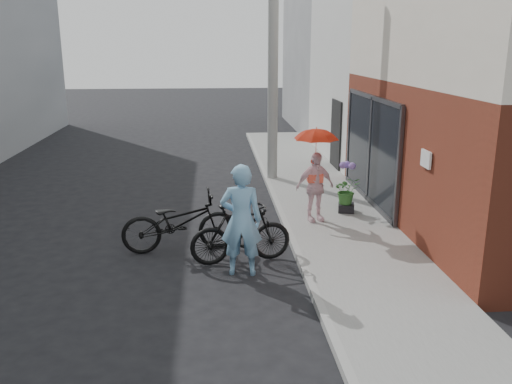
{
  "coord_description": "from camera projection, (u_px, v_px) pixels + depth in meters",
  "views": [
    {
      "loc": [
        -0.58,
        -8.83,
        3.77
      ],
      "look_at": [
        0.22,
        0.88,
        1.1
      ],
      "focal_mm": 38.0,
      "sensor_mm": 36.0,
      "label": 1
    }
  ],
  "objects": [
    {
      "name": "curb",
      "position": [
        285.0,
        225.0,
        11.51
      ],
      "size": [
        0.12,
        24.0,
        0.12
      ],
      "primitive_type": "cube",
      "color": "#9E9E99",
      "rests_on": "ground"
    },
    {
      "name": "plaster_building",
      "position": [
        447.0,
        52.0,
        17.83
      ],
      "size": [
        8.0,
        6.0,
        7.0
      ],
      "primitive_type": "cube",
      "color": "silver",
      "rests_on": "ground"
    },
    {
      "name": "bike_left",
      "position": [
        180.0,
        222.0,
        10.08
      ],
      "size": [
        2.22,
        1.01,
        1.13
      ],
      "primitive_type": "imported",
      "rotation": [
        0.0,
        0.0,
        1.69
      ],
      "color": "black",
      "rests_on": "ground"
    },
    {
      "name": "utility_pole",
      "position": [
        273.0,
        54.0,
        14.46
      ],
      "size": [
        0.28,
        0.28,
        7.0
      ],
      "primitive_type": "cylinder",
      "color": "#9E9E99",
      "rests_on": "ground"
    },
    {
      "name": "sidewalk",
      "position": [
        339.0,
        223.0,
        11.6
      ],
      "size": [
        2.2,
        24.0,
        0.12
      ],
      "primitive_type": "cube",
      "color": "gray",
      "rests_on": "ground"
    },
    {
      "name": "ground",
      "position": [
        248.0,
        266.0,
        9.53
      ],
      "size": [
        80.0,
        80.0,
        0.0
      ],
      "primitive_type": "plane",
      "color": "black",
      "rests_on": "ground"
    },
    {
      "name": "potted_plant",
      "position": [
        347.0,
        190.0,
        12.07
      ],
      "size": [
        0.57,
        0.49,
        0.63
      ],
      "primitive_type": "imported",
      "color": "#336B2B",
      "rests_on": "planter"
    },
    {
      "name": "parasol",
      "position": [
        316.0,
        134.0,
        11.1
      ],
      "size": [
        0.89,
        0.89,
        0.78
      ],
      "primitive_type": "imported",
      "color": "red",
      "rests_on": "kimono_woman"
    },
    {
      "name": "officer",
      "position": [
        241.0,
        220.0,
        8.95
      ],
      "size": [
        0.74,
        0.53,
        1.91
      ],
      "primitive_type": "imported",
      "rotation": [
        0.0,
        0.0,
        3.04
      ],
      "color": "#79B0D7",
      "rests_on": "ground"
    },
    {
      "name": "bike_right",
      "position": [
        241.0,
        233.0,
        9.54
      ],
      "size": [
        1.88,
        0.82,
        1.09
      ],
      "primitive_type": "imported",
      "rotation": [
        0.0,
        0.0,
        1.75
      ],
      "color": "black",
      "rests_on": "ground"
    },
    {
      "name": "east_building_far",
      "position": [
        382.0,
        50.0,
        24.56
      ],
      "size": [
        8.0,
        8.0,
        7.0
      ],
      "primitive_type": "cube",
      "color": "gray",
      "rests_on": "ground"
    },
    {
      "name": "planter",
      "position": [
        346.0,
        208.0,
        12.18
      ],
      "size": [
        0.41,
        0.41,
        0.18
      ],
      "primitive_type": "cube",
      "rotation": [
        0.0,
        0.0,
        -0.22
      ],
      "color": "black",
      "rests_on": "sidewalk"
    },
    {
      "name": "kimono_woman",
      "position": [
        315.0,
        187.0,
        11.4
      ],
      "size": [
        0.94,
        0.6,
        1.48
      ],
      "primitive_type": "imported",
      "rotation": [
        0.0,
        0.0,
        0.3
      ],
      "color": "#F5CDD5",
      "rests_on": "sidewalk"
    }
  ]
}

